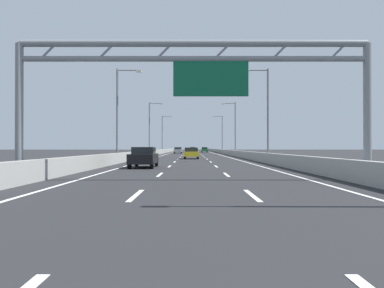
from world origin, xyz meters
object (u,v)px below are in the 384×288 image
Objects in this scene: streetlamp_left_far at (152,125)px; black_car at (145,157)px; streetlamp_left_mid at (121,109)px; yellow_car at (193,153)px; green_car at (206,150)px; streetlamp_right_mid at (267,109)px; streetlamp_right_far at (236,125)px; streetlamp_left_distant at (165,132)px; streetlamp_right_distant at (223,132)px; silver_car at (179,150)px; orange_car at (194,149)px; sign_gantry at (197,73)px.

streetlamp_left_far reaches higher than black_car.
streetlamp_left_mid is at bearing 108.89° from black_car.
yellow_car is 61.22m from green_car.
green_car is at bearing 93.23° from streetlamp_right_mid.
streetlamp_right_far reaches higher than black_car.
streetlamp_left_distant is at bearing 90.00° from streetlamp_left_mid.
streetlamp_right_mid and streetlamp_left_far have the same top height.
streetlamp_left_mid is 1.00× the size of streetlamp_right_distant.
silver_car is 40.19m from orange_car.
streetlamp_right_far reaches higher than silver_car.
streetlamp_right_mid and streetlamp_right_distant have the same top height.
streetlamp_left_far is 2.08× the size of silver_car.
streetlamp_right_far reaches higher than green_car.
streetlamp_left_mid and streetlamp_right_far have the same top height.
orange_car is (-7.32, 92.72, -4.64)m from streetlamp_right_mid.
streetlamp_right_mid is at bearing -90.00° from streetlamp_right_far.
streetlamp_left_far is at bearing 109.60° from yellow_car.
streetlamp_right_distant is 2.29× the size of yellow_car.
streetlamp_right_far and streetlamp_right_distant have the same top height.
orange_car is (0.04, 114.87, -4.08)m from sign_gantry.
streetlamp_left_mid is at bearing -103.94° from streetlamp_right_distant.
streetlamp_right_mid is 2.14× the size of orange_car.
streetlamp_right_mid is 70.89m from green_car.
green_car is at bearing 87.92° from sign_gantry.
streetlamp_right_far is at bearing -83.33° from orange_car.
green_car is at bearing 110.85° from streetlamp_right_distant.
streetlamp_left_far is at bearing 98.25° from sign_gantry.
orange_car is (-7.32, 32.57, -4.64)m from streetlamp_right_distant.
yellow_car is at bearing -110.31° from streetlamp_right_far.
streetlamp_left_far is 41.89m from black_car.
black_car is at bearing -134.15° from streetlamp_right_mid.
sign_gantry reaches higher than orange_car.
green_car is 0.92× the size of silver_car.
streetlamp_right_mid is at bearing -85.49° from orange_car.
orange_car is at bearing 102.67° from streetlamp_right_distant.
streetlamp_right_far is (0.00, 30.07, 0.00)m from streetlamp_right_mid.
green_car is (-3.99, 70.62, -4.67)m from streetlamp_right_mid.
streetlamp_right_far is at bearing -63.60° from streetlamp_left_distant.
sign_gantry is 1.70× the size of streetlamp_left_far.
streetlamp_right_far is at bearing -90.00° from streetlamp_right_distant.
streetlamp_right_mid is 2.25× the size of green_car.
yellow_car is 43.30m from silver_car.
streetlamp_right_distant is (14.93, 0.00, 0.00)m from streetlamp_left_distant.
streetlamp_left_mid is at bearing -127.59° from yellow_car.
green_car is 22.35m from orange_car.
streetlamp_left_far is 14.93m from streetlamp_right_far.
streetlamp_left_far is 2.14× the size of orange_car.
streetlamp_left_distant reaches higher than sign_gantry.
streetlamp_left_far is (-14.93, 30.07, 0.00)m from streetlamp_right_mid.
orange_car is at bearing 83.07° from streetlamp_left_far.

